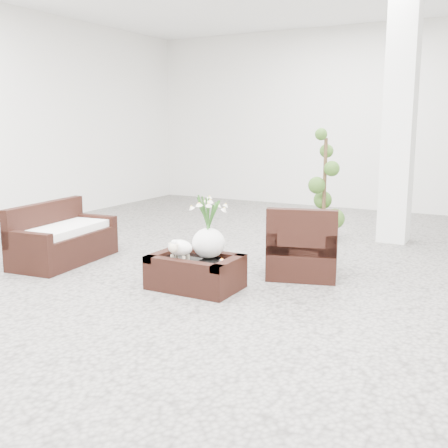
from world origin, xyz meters
The scene contains 9 objects.
ground centered at (0.00, 0.00, 0.00)m, with size 11.00×11.00×0.00m, color gray.
column centered at (1.20, 2.80, 1.75)m, with size 0.40×0.40×3.50m, color white.
coffee_table centered at (-0.12, -0.50, 0.16)m, with size 0.90×0.60×0.31m, color black.
sheep_figurine centered at (-0.24, -0.60, 0.42)m, with size 0.28×0.23×0.21m, color white.
planter_narcissus centered at (-0.02, -0.40, 0.71)m, with size 0.44×0.44×0.80m, color white, non-canonical shape.
tealight centered at (0.18, -0.48, 0.33)m, with size 0.04×0.04×0.03m, color white.
armchair centered at (0.68, 0.49, 0.40)m, with size 0.75×0.72×0.80m, color black.
loveseat centered at (-2.09, -0.35, 0.36)m, with size 1.35×0.65×0.72m, color black.
topiary centered at (0.26, 2.46, 0.79)m, with size 0.42×0.42×1.57m, color #2D4D18, non-canonical shape.
Camera 1 is at (2.74, -5.14, 1.70)m, focal length 43.86 mm.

